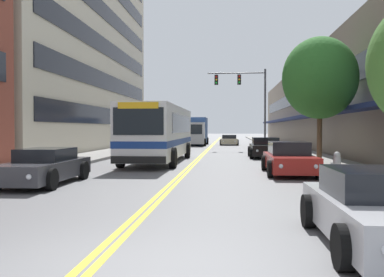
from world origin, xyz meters
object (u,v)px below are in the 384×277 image
at_px(car_silver_parked_right_foreground, 381,210).
at_px(car_dark_grey_parked_left_near, 45,167).
at_px(car_black_parked_right_mid, 265,148).
at_px(traffic_signal_mast, 247,93).
at_px(city_bus, 160,131).
at_px(car_red_parked_right_far, 289,159).
at_px(car_white_parked_left_mid, 158,143).
at_px(street_tree_right_mid, 320,78).
at_px(fire_hydrant, 337,163).
at_px(car_beige_moving_lead, 229,140).
at_px(box_truck, 195,131).

bearing_deg(car_silver_parked_right_foreground, car_dark_grey_parked_left_near, 141.36).
xyz_separation_m(car_dark_grey_parked_left_near, car_black_parked_right_mid, (8.66, 14.14, 0.04)).
height_order(car_silver_parked_right_foreground, traffic_signal_mast, traffic_signal_mast).
xyz_separation_m(city_bus, car_dark_grey_parked_left_near, (-2.34, -10.15, -1.17)).
xyz_separation_m(car_silver_parked_right_foreground, car_red_parked_right_far, (0.06, 11.06, 0.05)).
distance_m(car_white_parked_left_mid, car_black_parked_right_mid, 12.81).
relative_size(street_tree_right_mid, fire_hydrant, 7.29).
bearing_deg(city_bus, fire_hydrant, -44.59).
distance_m(car_beige_moving_lead, fire_hydrant, 33.79).
relative_size(car_red_parked_right_far, street_tree_right_mid, 0.78).
distance_m(box_truck, traffic_signal_mast, 11.27).
height_order(car_silver_parked_right_foreground, street_tree_right_mid, street_tree_right_mid).
distance_m(city_bus, street_tree_right_mid, 9.17).
xyz_separation_m(car_silver_parked_right_foreground, car_black_parked_right_mid, (-0.08, 21.12, 0.05)).
relative_size(car_silver_parked_right_foreground, box_truck, 0.56).
bearing_deg(car_black_parked_right_mid, car_dark_grey_parked_left_near, -121.47).
xyz_separation_m(car_white_parked_left_mid, street_tree_right_mid, (10.82, -15.69, 3.81)).
distance_m(city_bus, fire_hydrant, 11.25).
xyz_separation_m(car_dark_grey_parked_left_near, car_red_parked_right_far, (8.79, 4.08, 0.04)).
height_order(car_dark_grey_parked_left_near, car_black_parked_right_mid, car_black_parked_right_mid).
xyz_separation_m(car_white_parked_left_mid, traffic_signal_mast, (7.89, 1.94, 4.56)).
bearing_deg(car_black_parked_right_mid, street_tree_right_mid, -70.98).
bearing_deg(car_black_parked_right_mid, car_red_parked_right_far, -89.24).
height_order(car_white_parked_left_mid, car_black_parked_right_mid, car_white_parked_left_mid).
distance_m(car_red_parked_right_far, box_truck, 31.30).
distance_m(car_silver_parked_right_foreground, street_tree_right_mid, 15.50).
xyz_separation_m(car_beige_moving_lead, street_tree_right_mid, (4.52, -27.96, 3.88)).
distance_m(car_black_parked_right_mid, traffic_signal_mast, 12.28).
height_order(box_truck, street_tree_right_mid, street_tree_right_mid).
bearing_deg(traffic_signal_mast, car_beige_moving_lead, 98.71).
xyz_separation_m(city_bus, car_red_parked_right_far, (6.45, -6.07, -1.13)).
bearing_deg(box_truck, car_dark_grey_parked_left_near, -93.99).
relative_size(car_beige_moving_lead, box_truck, 0.63).
bearing_deg(car_dark_grey_parked_left_near, car_beige_moving_lead, 80.04).
height_order(car_silver_parked_right_foreground, box_truck, box_truck).
distance_m(car_dark_grey_parked_left_near, fire_hydrant, 10.56).
relative_size(car_white_parked_left_mid, street_tree_right_mid, 0.76).
distance_m(car_white_parked_left_mid, fire_hydrant, 23.65).
relative_size(city_bus, car_red_parked_right_far, 2.38).
relative_size(city_bus, car_beige_moving_lead, 2.51).
bearing_deg(box_truck, car_beige_moving_lead, 16.38).
bearing_deg(fire_hydrant, box_truck, 103.68).
height_order(car_dark_grey_parked_left_near, fire_hydrant, car_dark_grey_parked_left_near).
relative_size(car_dark_grey_parked_left_near, car_red_parked_right_far, 0.98).
relative_size(car_dark_grey_parked_left_near, box_truck, 0.64).
relative_size(city_bus, box_truck, 1.57).
relative_size(car_black_parked_right_mid, traffic_signal_mast, 0.58).
xyz_separation_m(car_white_parked_left_mid, car_beige_moving_lead, (6.30, 12.27, -0.06)).
bearing_deg(box_truck, car_red_parked_right_far, -78.25).
relative_size(box_truck, street_tree_right_mid, 1.18).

